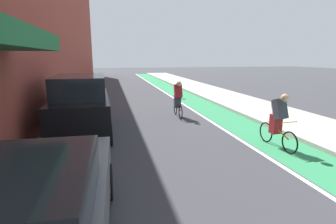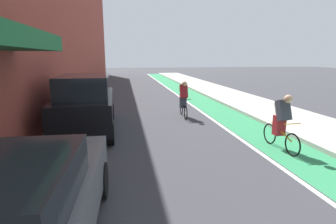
% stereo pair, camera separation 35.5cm
% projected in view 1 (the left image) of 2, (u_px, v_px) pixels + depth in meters
% --- Properties ---
extents(ground_plane, '(98.57, 98.57, 0.00)m').
position_uv_depth(ground_plane, '(140.00, 98.00, 16.62)').
color(ground_plane, '#38383D').
extents(bike_lane_paint, '(1.60, 44.81, 0.00)m').
position_uv_depth(bike_lane_paint, '(178.00, 93.00, 19.17)').
color(bike_lane_paint, '#2D8451').
rests_on(bike_lane_paint, ground).
extents(lane_divider_stripe, '(0.12, 44.81, 0.00)m').
position_uv_depth(lane_divider_stripe, '(166.00, 93.00, 18.98)').
color(lane_divider_stripe, white).
rests_on(lane_divider_stripe, ground).
extents(sidewalk_right, '(3.04, 44.81, 0.14)m').
position_uv_depth(sidewalk_right, '(208.00, 91.00, 19.65)').
color(sidewalk_right, '#A8A59E').
rests_on(sidewalk_right, ground).
extents(building_facade_left, '(4.15, 44.81, 11.02)m').
position_uv_depth(building_facade_left, '(43.00, 9.00, 16.18)').
color(building_facade_left, brown).
rests_on(building_facade_left, ground).
extents(parked_suv_black, '(1.99, 4.56, 1.98)m').
position_uv_depth(parked_suv_black, '(81.00, 104.00, 8.91)').
color(parked_suv_black, black).
rests_on(parked_suv_black, ground).
extents(cyclist_mid, '(0.48, 1.67, 1.59)m').
position_uv_depth(cyclist_mid, '(278.00, 119.00, 7.46)').
color(cyclist_mid, black).
rests_on(cyclist_mid, ground).
extents(cyclist_trailing, '(0.48, 1.66, 1.59)m').
position_uv_depth(cyclist_trailing, '(178.00, 98.00, 11.35)').
color(cyclist_trailing, black).
rests_on(cyclist_trailing, ground).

